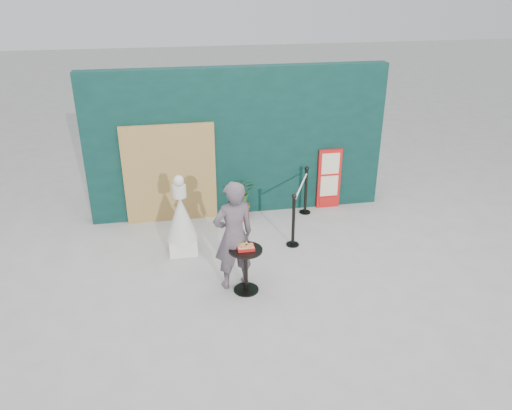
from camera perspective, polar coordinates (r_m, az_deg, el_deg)
name	(u,v)px	position (r m, az deg, el deg)	size (l,w,h in m)	color
ground	(270,294)	(7.98, 1.61, -10.13)	(60.00, 60.00, 0.00)	#ADAAA5
back_wall	(238,142)	(10.11, -2.05, 7.16)	(6.00, 0.30, 3.00)	black
bamboo_fence	(170,174)	(9.98, -9.80, 3.51)	(1.80, 0.08, 2.00)	tan
woman	(234,236)	(7.73, -2.58, -3.51)	(0.66, 0.43, 1.81)	#60525D
menu_board	(329,179)	(10.65, 8.35, 2.98)	(0.50, 0.07, 1.30)	red
statue	(181,222)	(8.92, -8.51, -1.88)	(0.58, 0.58, 1.48)	white
cafe_table	(246,263)	(7.79, -1.16, -6.68)	(0.52, 0.52, 0.75)	black
food_basket	(246,247)	(7.65, -1.17, -4.82)	(0.26, 0.19, 0.11)	red
planter	(241,195)	(10.06, -1.73, 1.11)	(0.53, 0.46, 0.90)	brown
stanchion_barrier	(300,205)	(9.73, 5.05, -0.01)	(0.84, 1.54, 1.03)	black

